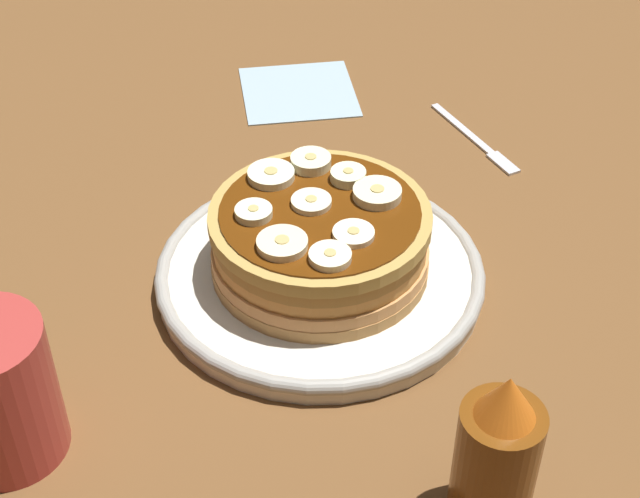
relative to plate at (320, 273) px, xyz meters
The scene contains 15 objects.
ground_plane 2.53cm from the plate, ahead, with size 140.00×140.00×3.00cm, color brown.
plate is the anchor object (origin of this frame).
pancake_stack 3.26cm from the plate, 10.83° to the left, with size 16.65×16.99×5.43cm.
banana_slice_0 6.22cm from the plate, 56.90° to the right, with size 2.95×2.95×0.69cm.
banana_slice_1 7.19cm from the plate, 121.14° to the left, with size 2.94×2.94×0.69cm.
banana_slice_2 7.83cm from the plate, ahead, with size 2.70×2.70×0.84cm.
banana_slice_3 7.88cm from the plate, 50.64° to the left, with size 3.56×3.56×0.83cm.
banana_slice_4 8.50cm from the plate, 92.35° to the right, with size 3.11×3.11×1.05cm.
banana_slice_5 7.71cm from the plate, 165.99° to the right, with size 3.58×3.58×0.97cm.
banana_slice_6 8.27cm from the plate, 54.81° to the right, with size 3.54×3.54×0.86cm.
banana_slice_7 8.27cm from the plate, 88.50° to the left, with size 2.92×2.92×0.79cm.
banana_slice_8 7.66cm from the plate, 126.09° to the right, with size 2.68×2.68×1.02cm.
napkin 28.70cm from the plate, 92.84° to the right, with size 11.00×11.00×0.30cm, color #99B2BF.
fork 24.33cm from the plate, 133.81° to the right, with size 5.49×12.51×0.50cm.
syrup_bottle 23.18cm from the plate, 108.83° to the left, with size 4.86×4.86×11.60cm.
Camera 1 is at (6.78, 54.35, 48.65)cm, focal length 53.86 mm.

